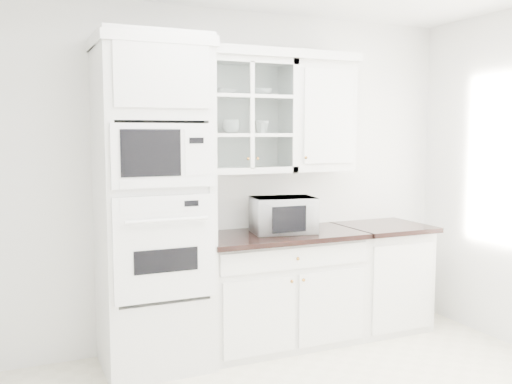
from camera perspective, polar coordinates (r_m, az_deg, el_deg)
name	(u,v)px	position (r m, az deg, el deg)	size (l,w,h in m)	color
room_shell	(312,122)	(3.50, 5.64, 6.95)	(4.00, 3.50, 2.70)	white
oven_column	(153,205)	(4.18, -10.24, -1.26)	(0.76, 0.68, 2.40)	silver
base_cabinet_run	(279,288)	(4.70, 2.32, -9.56)	(1.32, 0.67, 0.92)	silver
extra_base_cabinet	(381,276)	(5.20, 12.37, -8.16)	(0.72, 0.67, 0.92)	silver
upper_cabinet_glass	(244,116)	(4.55, -1.23, 7.61)	(0.80, 0.33, 0.90)	silver
upper_cabinet_solid	(318,117)	(4.85, 6.22, 7.47)	(0.55, 0.33, 0.90)	silver
crown_molding	(232,52)	(4.53, -2.38, 13.77)	(2.14, 0.38, 0.07)	white
countertop_microwave	(283,215)	(4.59, 2.69, -2.27)	(0.49, 0.41, 0.29)	white
bowl_a	(223,92)	(4.51, -3.29, 9.95)	(0.19, 0.19, 0.05)	white
bowl_b	(261,92)	(4.60, 0.47, 9.94)	(0.18, 0.18, 0.06)	white
cup_a	(231,127)	(4.51, -2.49, 6.54)	(0.14, 0.14, 0.11)	white
cup_b	(262,127)	(4.60, 0.56, 6.51)	(0.11, 0.11, 0.11)	white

